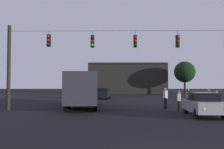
# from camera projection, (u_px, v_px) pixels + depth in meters

# --- Properties ---
(ground_plane) EXTENTS (168.00, 168.00, 0.00)m
(ground_plane) POSITION_uv_depth(u_px,v_px,m) (128.00, 101.00, 31.75)
(ground_plane) COLOR black
(ground_plane) RESTS_ON ground
(overhead_signal_span) EXTENTS (20.27, 0.44, 6.72)m
(overhead_signal_span) POSITION_uv_depth(u_px,v_px,m) (136.00, 59.00, 19.59)
(overhead_signal_span) COLOR black
(overhead_signal_span) RESTS_ON ground
(city_bus) EXTENTS (3.33, 11.16, 3.00)m
(city_bus) POSITION_uv_depth(u_px,v_px,m) (84.00, 86.00, 23.29)
(city_bus) COLOR #2D2D33
(city_bus) RESTS_ON ground
(car_near_right) EXTENTS (2.00, 4.40, 1.52)m
(car_near_right) POSITION_uv_depth(u_px,v_px,m) (203.00, 104.00, 16.20)
(car_near_right) COLOR #99999E
(car_near_right) RESTS_ON ground
(car_far_left) EXTENTS (2.22, 4.47, 1.52)m
(car_far_left) POSITION_uv_depth(u_px,v_px,m) (103.00, 93.00, 35.52)
(car_far_left) COLOR black
(car_far_left) RESTS_ON ground
(pedestrian_crossing_left) EXTENTS (0.35, 0.42, 1.76)m
(pedestrian_crossing_left) POSITION_uv_depth(u_px,v_px,m) (165.00, 97.00, 21.27)
(pedestrian_crossing_left) COLOR black
(pedestrian_crossing_left) RESTS_ON ground
(pedestrian_crossing_center) EXTENTS (0.35, 0.42, 1.66)m
(pedestrian_crossing_center) POSITION_uv_depth(u_px,v_px,m) (208.00, 97.00, 21.48)
(pedestrian_crossing_center) COLOR black
(pedestrian_crossing_center) RESTS_ON ground
(pedestrian_crossing_right) EXTENTS (0.28, 0.39, 1.57)m
(pedestrian_crossing_right) POSITION_uv_depth(u_px,v_px,m) (216.00, 100.00, 19.19)
(pedestrian_crossing_right) COLOR black
(pedestrian_crossing_right) RESTS_ON ground
(pedestrian_near_bus) EXTENTS (0.26, 0.37, 1.53)m
(pedestrian_near_bus) POSITION_uv_depth(u_px,v_px,m) (179.00, 100.00, 19.44)
(pedestrian_near_bus) COLOR black
(pedestrian_near_bus) RESTS_ON ground
(pedestrian_trailing) EXTENTS (0.25, 0.37, 1.73)m
(pedestrian_trailing) POSITION_uv_depth(u_px,v_px,m) (188.00, 97.00, 21.20)
(pedestrian_trailing) COLOR black
(pedestrian_trailing) RESTS_ON ground
(corner_building) EXTENTS (16.63, 13.51, 6.60)m
(corner_building) POSITION_uv_depth(u_px,v_px,m) (127.00, 79.00, 58.73)
(corner_building) COLOR black
(corner_building) RESTS_ON ground
(tree_left_silhouette) EXTENTS (4.08, 4.08, 6.50)m
(tree_left_silhouette) POSITION_uv_depth(u_px,v_px,m) (185.00, 72.00, 48.56)
(tree_left_silhouette) COLOR #2D2116
(tree_left_silhouette) RESTS_ON ground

